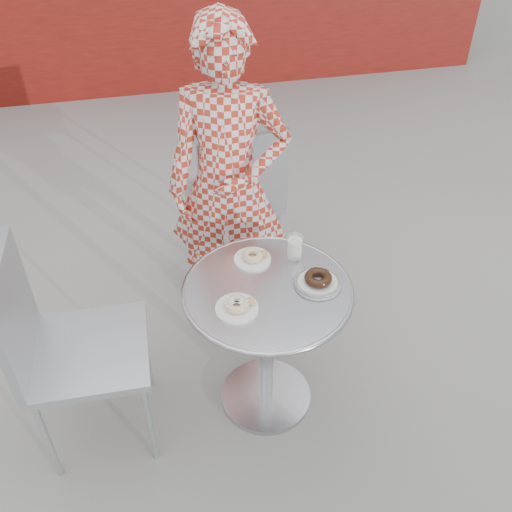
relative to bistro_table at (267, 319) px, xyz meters
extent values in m
plane|color=#A09E99|center=(0.01, 0.02, -0.52)|extent=(60.00, 60.00, 0.00)
cube|color=maroon|center=(0.01, 3.70, -0.02)|extent=(6.02, 0.20, 1.00)
cylinder|color=silver|center=(0.00, 0.00, -0.51)|extent=(0.42, 0.42, 0.03)
cylinder|color=silver|center=(0.00, 0.00, -0.18)|extent=(0.07, 0.07, 0.66)
cylinder|color=silver|center=(0.00, 0.00, 0.16)|extent=(0.66, 0.66, 0.02)
torus|color=silver|center=(0.00, 0.00, 0.16)|extent=(0.69, 0.69, 0.02)
cube|color=#B2B5BB|center=(0.04, 0.97, -0.03)|extent=(0.51, 0.51, 0.03)
cube|color=#B2B5BB|center=(0.07, 0.75, 0.21)|extent=(0.46, 0.09, 0.46)
cube|color=#B2B5BB|center=(-0.72, 0.01, -0.03)|extent=(0.48, 0.48, 0.03)
cube|color=#B2B5BB|center=(-0.94, 0.02, 0.22)|extent=(0.05, 0.46, 0.46)
imported|color=#B62C1C|center=(-0.03, 0.63, 0.26)|extent=(0.65, 0.51, 1.56)
cylinder|color=white|center=(-0.02, 0.18, 0.17)|extent=(0.16, 0.16, 0.01)
torus|color=#C1854A|center=(-0.02, 0.18, 0.19)|extent=(0.09, 0.09, 0.03)
sphere|color=#B77A3F|center=(0.03, 0.19, 0.19)|extent=(0.03, 0.03, 0.03)
cylinder|color=white|center=(-0.14, -0.09, 0.17)|extent=(0.16, 0.16, 0.01)
torus|color=#C1854A|center=(-0.14, -0.09, 0.20)|extent=(0.09, 0.09, 0.03)
sphere|color=#B77A3F|center=(-0.09, -0.08, 0.20)|extent=(0.03, 0.03, 0.03)
cylinder|color=white|center=(0.20, -0.02, 0.17)|extent=(0.19, 0.19, 0.01)
torus|color=black|center=(0.20, -0.02, 0.20)|extent=(0.11, 0.11, 0.04)
torus|color=black|center=(0.20, -0.02, 0.18)|extent=(0.19, 0.19, 0.02)
cylinder|color=white|center=(0.16, 0.17, 0.21)|extent=(0.06, 0.06, 0.09)
cylinder|color=white|center=(0.16, 0.17, 0.22)|extent=(0.07, 0.07, 0.11)
camera|label=1|loc=(-0.41, -1.60, 1.69)|focal=40.00mm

